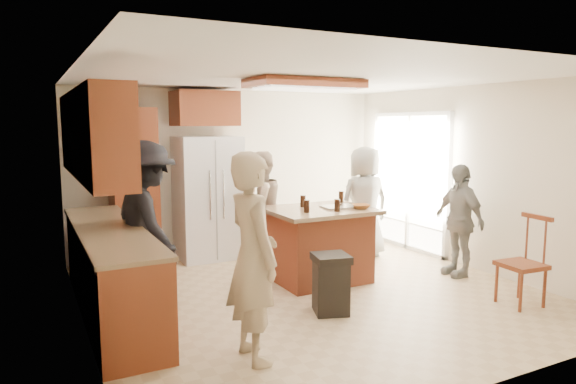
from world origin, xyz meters
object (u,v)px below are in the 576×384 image
person_behind_left (260,207)px  spindle_chair (523,265)px  refrigerator (208,198)px  trash_bin (331,283)px  person_front_left (253,257)px  person_behind_right (364,202)px  kitchen_island (320,244)px  person_counter (147,224)px  person_side_right (459,220)px

person_behind_left → spindle_chair: person_behind_left is taller
refrigerator → spindle_chair: size_ratio=1.81×
person_behind_left → refrigerator: size_ratio=0.89×
refrigerator → trash_bin: (0.40, -2.77, -0.58)m
person_front_left → spindle_chair: person_front_left is taller
person_front_left → spindle_chair: size_ratio=1.77×
person_front_left → person_behind_right: person_front_left is taller
person_front_left → kitchen_island: (1.62, 1.62, -0.41)m
person_counter → trash_bin: person_counter is taller
person_behind_right → refrigerator: 2.32m
kitchen_island → trash_bin: 1.14m
trash_bin → person_side_right: bearing=10.3°
person_side_right → refrigerator: 3.53m
trash_bin → spindle_chair: bearing=-20.8°
trash_bin → refrigerator: bearing=98.2°
person_front_left → person_counter: person_counter is taller
trash_bin → person_front_left: bearing=-152.5°
person_behind_left → refrigerator: 0.83m
person_behind_right → person_side_right: bearing=115.9°
person_front_left → person_counter: bearing=16.1°
person_side_right → spindle_chair: size_ratio=1.48×
person_side_right → person_front_left: bearing=-67.6°
trash_bin → spindle_chair: spindle_chair is taller
person_front_left → person_behind_right: size_ratio=1.06×
person_side_right → spindle_chair: (-0.22, -1.16, -0.28)m
person_behind_right → person_side_right: person_behind_right is taller
person_front_left → person_side_right: person_front_left is taller
person_side_right → person_behind_right: bearing=-152.3°
person_counter → refrigerator: (1.24, 1.64, -0.00)m
person_front_left → trash_bin: person_front_left is taller
person_side_right → kitchen_island: bearing=-103.8°
person_front_left → person_behind_left: (1.31, 2.77, -0.08)m
person_behind_left → kitchen_island: 1.23m
person_behind_right → person_behind_left: bearing=-11.7°
person_front_left → person_behind_left: person_front_left is taller
person_front_left → person_behind_right: (2.82, 2.34, -0.05)m
person_behind_right → spindle_chair: 2.55m
person_front_left → refrigerator: refrigerator is taller
trash_bin → person_counter: bearing=145.7°
person_behind_left → person_counter: (-1.81, -1.05, 0.10)m
trash_bin → spindle_chair: 2.14m
person_front_left → person_behind_right: bearing=-50.4°
person_behind_left → kitchen_island: size_ratio=1.25×
person_behind_right → trash_bin: size_ratio=2.63×
person_behind_right → kitchen_island: size_ratio=1.29×
kitchen_island → person_front_left: bearing=-135.0°
kitchen_island → person_side_right: bearing=-19.6°
person_behind_right → trash_bin: 2.47m
person_behind_right → refrigerator: size_ratio=0.92×
refrigerator → spindle_chair: bearing=-55.8°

